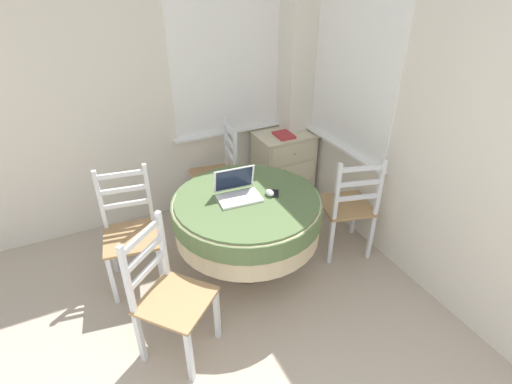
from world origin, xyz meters
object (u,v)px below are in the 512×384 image
object	(u,v)px
cell_phone	(275,193)
book_on_cabinet	(284,135)
dining_chair_near_back_window	(218,174)
dining_chair_near_right_window	(348,207)
round_dining_table	(247,214)
corner_cabinet	(283,165)
dining_chair_camera_near	(170,297)
dining_chair_left_flank	(131,233)
computer_mouse	(270,193)
laptop	(238,191)

from	to	relation	value
cell_phone	book_on_cabinet	xyz separation A→B (m)	(0.60, 0.92, 0.02)
cell_phone	dining_chair_near_back_window	xyz separation A→B (m)	(-0.13, 0.94, -0.26)
dining_chair_near_right_window	dining_chair_near_back_window	bearing A→B (deg)	127.27
round_dining_table	corner_cabinet	world-z (taller)	corner_cabinet
cell_phone	dining_chair_camera_near	xyz separation A→B (m)	(-1.00, -0.44, -0.26)
dining_chair_near_right_window	book_on_cabinet	xyz separation A→B (m)	(-0.07, 1.02, 0.29)
dining_chair_near_back_window	book_on_cabinet	distance (m)	0.78
cell_phone	book_on_cabinet	bearing A→B (deg)	57.12
dining_chair_left_flank	book_on_cabinet	bearing A→B (deg)	18.82
dining_chair_near_right_window	corner_cabinet	bearing A→B (deg)	91.46
computer_mouse	dining_chair_camera_near	xyz separation A→B (m)	(-0.95, -0.45, -0.28)
book_on_cabinet	dining_chair_left_flank	bearing A→B (deg)	-161.18
cell_phone	dining_chair_near_right_window	world-z (taller)	dining_chair_near_right_window
computer_mouse	cell_phone	xyz separation A→B (m)	(0.05, -0.00, -0.02)
dining_chair_near_back_window	book_on_cabinet	world-z (taller)	dining_chair_near_back_window
round_dining_table	dining_chair_near_back_window	xyz separation A→B (m)	(0.10, 0.90, -0.11)
cell_phone	dining_chair_near_back_window	size ratio (longest dim) A/B	0.12
cell_phone	dining_chair_near_right_window	bearing A→B (deg)	-8.59
dining_chair_near_right_window	dining_chair_camera_near	bearing A→B (deg)	-168.31
dining_chair_camera_near	book_on_cabinet	xyz separation A→B (m)	(1.59, 1.37, 0.29)
cell_phone	dining_chair_left_flank	world-z (taller)	dining_chair_left_flank
dining_chair_near_back_window	dining_chair_left_flank	world-z (taller)	same
computer_mouse	dining_chair_left_flank	world-z (taller)	dining_chair_left_flank
laptop	dining_chair_near_right_window	distance (m)	1.01
dining_chair_near_right_window	dining_chair_camera_near	world-z (taller)	same
laptop	computer_mouse	world-z (taller)	laptop
cell_phone	dining_chair_camera_near	distance (m)	1.12
computer_mouse	book_on_cabinet	xyz separation A→B (m)	(0.65, 0.92, 0.01)
dining_chair_camera_near	corner_cabinet	size ratio (longest dim) A/B	1.32
dining_chair_near_back_window	dining_chair_left_flank	xyz separation A→B (m)	(-0.96, -0.59, 0.00)
corner_cabinet	dining_chair_near_right_window	bearing A→B (deg)	-88.54
cell_phone	book_on_cabinet	distance (m)	1.10
dining_chair_near_back_window	dining_chair_near_right_window	size ratio (longest dim) A/B	1.00
round_dining_table	computer_mouse	bearing A→B (deg)	-12.35
laptop	dining_chair_camera_near	world-z (taller)	dining_chair_camera_near
dining_chair_near_right_window	book_on_cabinet	distance (m)	1.07
dining_chair_near_back_window	dining_chair_camera_near	bearing A→B (deg)	-122.14
book_on_cabinet	round_dining_table	bearing A→B (deg)	-132.96
dining_chair_near_back_window	corner_cabinet	distance (m)	0.77
dining_chair_near_back_window	book_on_cabinet	size ratio (longest dim) A/B	4.52
dining_chair_camera_near	dining_chair_left_flank	size ratio (longest dim) A/B	1.00
laptop	book_on_cabinet	distance (m)	1.21
laptop	dining_chair_left_flank	world-z (taller)	dining_chair_left_flank
laptop	dining_chair_near_right_window	bearing A→B (deg)	-11.52
dining_chair_near_back_window	corner_cabinet	bearing A→B (deg)	3.53
computer_mouse	dining_chair_camera_near	distance (m)	1.09
round_dining_table	cell_phone	bearing A→B (deg)	-10.55
cell_phone	dining_chair_left_flank	bearing A→B (deg)	162.09
book_on_cabinet	cell_phone	bearing A→B (deg)	-122.88
dining_chair_camera_near	dining_chair_left_flank	bearing A→B (deg)	96.31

